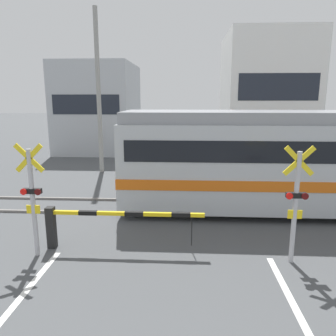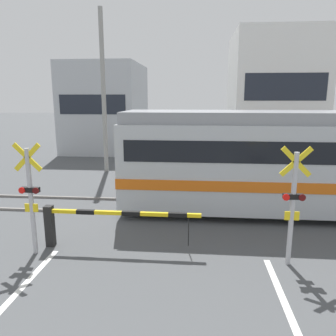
# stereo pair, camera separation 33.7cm
# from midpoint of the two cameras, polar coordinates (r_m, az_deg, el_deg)

# --- Properties ---
(rail_track_near) EXTENTS (50.00, 0.10, 0.08)m
(rail_track_near) POSITION_cam_midpoint_polar(r_m,az_deg,el_deg) (10.73, -0.87, -8.03)
(rail_track_near) COLOR gray
(rail_track_near) RESTS_ON ground_plane
(rail_track_far) EXTENTS (50.00, 0.10, 0.08)m
(rail_track_far) POSITION_cam_midpoint_polar(r_m,az_deg,el_deg) (12.08, -0.39, -5.68)
(rail_track_far) COLOR gray
(rail_track_far) RESTS_ON ground_plane
(commuter_train) EXTENTS (14.04, 2.76, 3.32)m
(commuter_train) POSITION_cam_midpoint_polar(r_m,az_deg,el_deg) (11.92, 26.53, 1.36)
(commuter_train) COLOR #B7BCC1
(commuter_train) RESTS_ON ground_plane
(crossing_barrier_near) EXTENTS (3.95, 0.20, 1.08)m
(crossing_barrier_near) POSITION_cam_midpoint_polar(r_m,az_deg,el_deg) (8.51, -14.32, -8.86)
(crossing_barrier_near) COLOR black
(crossing_barrier_near) RESTS_ON ground_plane
(crossing_barrier_far) EXTENTS (3.95, 0.20, 1.08)m
(crossing_barrier_far) POSITION_cam_midpoint_polar(r_m,az_deg,el_deg) (14.10, 7.43, -0.20)
(crossing_barrier_far) COLOR black
(crossing_barrier_far) RESTS_ON ground_plane
(crossing_signal_left) EXTENTS (0.68, 0.15, 2.73)m
(crossing_signal_left) POSITION_cam_midpoint_polar(r_m,az_deg,el_deg) (8.36, -23.62, -4.45)
(crossing_signal_left) COLOR #B2B2B7
(crossing_signal_left) RESTS_ON ground_plane
(crossing_signal_right) EXTENTS (0.68, 0.15, 2.73)m
(crossing_signal_right) POSITION_cam_midpoint_polar(r_m,az_deg,el_deg) (7.82, 20.22, -5.28)
(crossing_signal_right) COLOR #B2B2B7
(crossing_signal_right) RESTS_ON ground_plane
(pedestrian) EXTENTS (0.38, 0.22, 1.63)m
(pedestrian) POSITION_cam_midpoint_polar(r_m,az_deg,el_deg) (16.63, -1.96, 2.44)
(pedestrian) COLOR #33384C
(pedestrian) RESTS_ON ground_plane
(building_left_of_street) EXTENTS (5.01, 6.54, 6.04)m
(building_left_of_street) POSITION_cam_midpoint_polar(r_m,az_deg,el_deg) (24.38, -12.21, 10.20)
(building_left_of_street) COLOR #B2B7BC
(building_left_of_street) RESTS_ON ground_plane
(building_right_of_street) EXTENTS (5.62, 6.54, 7.93)m
(building_right_of_street) POSITION_cam_midpoint_polar(r_m,az_deg,el_deg) (24.10, 16.18, 12.22)
(building_right_of_street) COLOR white
(building_right_of_street) RESTS_ON ground_plane
(utility_pole_streetside) EXTENTS (0.22, 0.22, 7.93)m
(utility_pole_streetside) POSITION_cam_midpoint_polar(r_m,az_deg,el_deg) (16.85, -12.58, 12.64)
(utility_pole_streetside) COLOR gray
(utility_pole_streetside) RESTS_ON ground_plane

